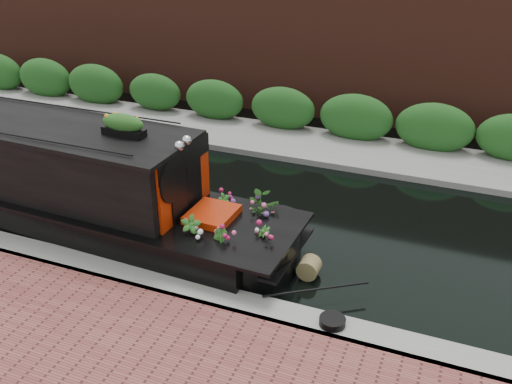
% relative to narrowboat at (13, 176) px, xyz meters
% --- Properties ---
extents(ground, '(80.00, 80.00, 0.00)m').
position_rel_narrowboat_xyz_m(ground, '(3.89, 1.83, -0.88)').
color(ground, black).
rests_on(ground, ground).
extents(near_bank_coping, '(40.00, 0.60, 0.50)m').
position_rel_narrowboat_xyz_m(near_bank_coping, '(3.89, -1.47, -0.88)').
color(near_bank_coping, gray).
rests_on(near_bank_coping, ground).
extents(far_bank_path, '(40.00, 2.40, 0.34)m').
position_rel_narrowboat_xyz_m(far_bank_path, '(3.89, 6.03, -0.88)').
color(far_bank_path, gray).
rests_on(far_bank_path, ground).
extents(far_hedge, '(40.00, 1.10, 2.80)m').
position_rel_narrowboat_xyz_m(far_hedge, '(3.89, 6.93, -0.88)').
color(far_hedge, '#1E501A').
rests_on(far_hedge, ground).
extents(far_brick_wall, '(40.00, 1.00, 8.00)m').
position_rel_narrowboat_xyz_m(far_brick_wall, '(3.89, 9.03, -0.88)').
color(far_brick_wall, '#4E241A').
rests_on(far_brick_wall, ground).
extents(narrowboat, '(12.75, 2.66, 2.97)m').
position_rel_narrowboat_xyz_m(narrowboat, '(0.00, 0.00, 0.00)').
color(narrowboat, black).
rests_on(narrowboat, ground).
extents(rope_fender, '(0.40, 0.36, 0.40)m').
position_rel_narrowboat_xyz_m(rope_fender, '(6.88, -0.00, -0.68)').
color(rope_fender, olive).
rests_on(rope_fender, ground).
extents(coiled_mooring_rope, '(0.43, 0.43, 0.12)m').
position_rel_narrowboat_xyz_m(coiled_mooring_rope, '(7.71, -1.46, -0.57)').
color(coiled_mooring_rope, black).
rests_on(coiled_mooring_rope, near_bank_coping).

